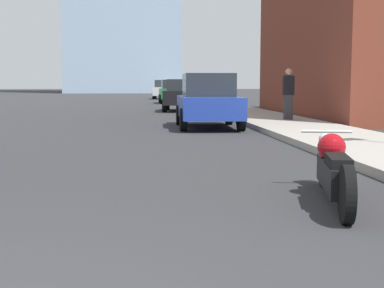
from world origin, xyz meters
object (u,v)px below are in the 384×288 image
object	(u,v)px
parked_car_blue	(208,101)
parked_car_silver	(163,90)
motorcycle	(334,169)
parked_car_green	(173,92)
pedestrian	(288,93)
parked_car_black	(182,95)

from	to	relation	value
parked_car_blue	parked_car_silver	world-z (taller)	parked_car_silver
parked_car_blue	parked_car_silver	distance (m)	35.76
motorcycle	parked_car_green	bearing A→B (deg)	102.84
motorcycle	parked_car_silver	size ratio (longest dim) A/B	0.55
parked_car_green	pedestrian	bearing A→B (deg)	-83.37
parked_car_blue	parked_car_black	xyz separation A→B (m)	(-0.04, 10.89, 0.00)
parked_car_green	motorcycle	bearing A→B (deg)	-90.79
motorcycle	parked_car_blue	distance (m)	10.60
motorcycle	parked_car_green	distance (m)	33.34
parked_car_blue	parked_car_silver	bearing A→B (deg)	91.21
motorcycle	parked_car_silver	xyz separation A→B (m)	(-0.27, 46.35, 0.54)
motorcycle	parked_car_black	world-z (taller)	parked_car_black
parked_car_blue	pedestrian	bearing A→B (deg)	27.57
parked_car_green	parked_car_black	bearing A→B (deg)	-91.55
parked_car_green	pedestrian	size ratio (longest dim) A/B	2.24
pedestrian	parked_car_blue	bearing A→B (deg)	-153.46
motorcycle	parked_car_black	bearing A→B (deg)	103.25
motorcycle	parked_car_black	distance (m)	21.49
parked_car_black	parked_car_green	distance (m)	11.85
parked_car_black	pedestrian	bearing A→B (deg)	-66.87
motorcycle	parked_car_black	size ratio (longest dim) A/B	0.56
motorcycle	parked_car_blue	xyz separation A→B (m)	(-0.16, 10.59, 0.46)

